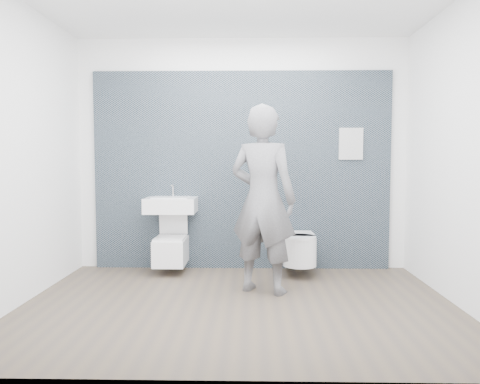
{
  "coord_description": "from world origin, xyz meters",
  "views": [
    {
      "loc": [
        0.11,
        -4.24,
        1.34
      ],
      "look_at": [
        0.0,
        0.6,
        1.0
      ],
      "focal_mm": 35.0,
      "sensor_mm": 36.0,
      "label": 1
    }
  ],
  "objects_px": {
    "washbasin": "(171,205)",
    "visitor": "(263,200)",
    "toilet_square": "(171,249)",
    "toilet_rounded": "(299,249)"
  },
  "relations": [
    {
      "from": "toilet_square",
      "to": "visitor",
      "type": "relative_size",
      "value": 0.38
    },
    {
      "from": "visitor",
      "to": "toilet_square",
      "type": "bearing_deg",
      "value": -13.25
    },
    {
      "from": "washbasin",
      "to": "toilet_square",
      "type": "distance_m",
      "value": 0.52
    },
    {
      "from": "washbasin",
      "to": "toilet_square",
      "type": "height_order",
      "value": "washbasin"
    },
    {
      "from": "washbasin",
      "to": "toilet_rounded",
      "type": "distance_m",
      "value": 1.58
    },
    {
      "from": "washbasin",
      "to": "toilet_square",
      "type": "relative_size",
      "value": 0.84
    },
    {
      "from": "washbasin",
      "to": "toilet_rounded",
      "type": "height_order",
      "value": "washbasin"
    },
    {
      "from": "washbasin",
      "to": "visitor",
      "type": "height_order",
      "value": "visitor"
    },
    {
      "from": "washbasin",
      "to": "visitor",
      "type": "bearing_deg",
      "value": -37.09
    },
    {
      "from": "washbasin",
      "to": "visitor",
      "type": "distance_m",
      "value": 1.34
    }
  ]
}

